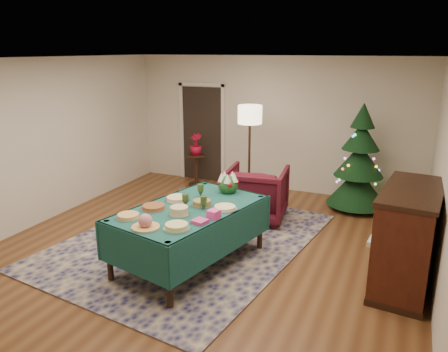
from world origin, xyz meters
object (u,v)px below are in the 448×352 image
at_px(buffet_table, 190,219).
at_px(christmas_tree, 359,163).
at_px(side_table, 196,171).
at_px(armchair, 257,191).
at_px(piano, 407,239).
at_px(gift_box, 214,214).
at_px(potted_plant, 196,149).
at_px(floor_lamp, 250,121).

distance_m(buffet_table, christmas_tree, 3.59).
xyz_separation_m(side_table, christmas_tree, (3.32, -0.12, 0.54)).
distance_m(armchair, piano, 2.76).
distance_m(gift_box, piano, 2.36).
height_order(gift_box, potted_plant, potted_plant).
xyz_separation_m(floor_lamp, christmas_tree, (1.95, 0.37, -0.69)).
xyz_separation_m(side_table, piano, (4.20, -2.67, 0.28)).
height_order(armchair, christmas_tree, christmas_tree).
relative_size(buffet_table, gift_box, 17.78).
relative_size(gift_box, armchair, 0.13).
relative_size(gift_box, christmas_tree, 0.07).
height_order(buffet_table, christmas_tree, christmas_tree).
bearing_deg(gift_box, side_table, 119.98).
height_order(floor_lamp, christmas_tree, christmas_tree).
relative_size(gift_box, side_table, 0.19).
bearing_deg(buffet_table, floor_lamp, 93.48).
distance_m(buffet_table, potted_plant, 3.58).
bearing_deg(buffet_table, potted_plant, 115.49).
height_order(side_table, piano, piano).
distance_m(gift_box, christmas_tree, 3.59).
xyz_separation_m(gift_box, christmas_tree, (1.33, 3.33, 0.00)).
distance_m(armchair, potted_plant, 2.25).
xyz_separation_m(floor_lamp, potted_plant, (-1.37, 0.49, -0.75)).
xyz_separation_m(gift_box, piano, (2.21, 0.78, -0.26)).
relative_size(armchair, piano, 0.67).
relative_size(buffet_table, potted_plant, 5.04).
xyz_separation_m(floor_lamp, side_table, (-1.37, 0.49, -1.23)).
bearing_deg(christmas_tree, potted_plant, 177.98).
height_order(floor_lamp, potted_plant, floor_lamp).
distance_m(armchair, floor_lamp, 1.40).
height_order(floor_lamp, side_table, floor_lamp).
bearing_deg(side_table, potted_plant, 180.00).
xyz_separation_m(buffet_table, piano, (2.66, 0.56, -0.04)).
xyz_separation_m(buffet_table, christmas_tree, (1.78, 3.11, 0.22)).
bearing_deg(piano, floor_lamp, 142.44).
distance_m(buffet_table, gift_box, 0.55).
xyz_separation_m(floor_lamp, piano, (2.83, -2.18, -0.95)).
distance_m(gift_box, potted_plant, 3.98).
bearing_deg(gift_box, christmas_tree, 68.19).
xyz_separation_m(armchair, christmas_tree, (1.51, 1.19, 0.37)).
height_order(potted_plant, christmas_tree, christmas_tree).
bearing_deg(potted_plant, piano, -32.41).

